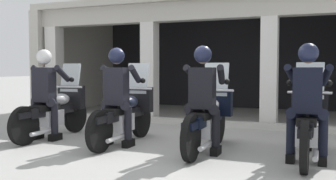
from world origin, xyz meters
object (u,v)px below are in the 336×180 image
police_officer_far_left (45,86)px  motorcycle_center_left (126,113)px  police_officer_center_right (203,90)px  police_officer_center_left (117,88)px  police_officer_far_right (308,93)px  motorcycle_center_right (208,118)px  motorcycle_far_right (308,123)px  motorcycle_far_left (56,110)px

police_officer_far_left → motorcycle_center_left: 1.53m
police_officer_center_right → motorcycle_center_left: bearing=177.7°
police_officer_center_left → police_officer_far_right: bearing=7.8°
motorcycle_center_right → police_officer_far_right: size_ratio=1.29×
motorcycle_center_left → police_officer_center_right: (1.44, -0.30, 0.44)m
motorcycle_far_right → motorcycle_center_right: bearing=-173.4°
motorcycle_center_left → police_officer_far_right: 2.93m
police_officer_center_left → motorcycle_center_right: size_ratio=0.78×
motorcycle_center_left → motorcycle_far_right: same height
police_officer_far_left → motorcycle_center_right: (2.88, 0.26, -0.44)m
motorcycle_far_right → police_officer_far_right: bearing=-82.4°
motorcycle_far_right → police_officer_far_right: size_ratio=1.29×
motorcycle_far_left → police_officer_center_right: bearing=3.7°
motorcycle_center_left → police_officer_far_right: bearing=2.2°
motorcycle_center_right → police_officer_far_right: police_officer_far_right is taller
motorcycle_far_left → police_officer_center_left: 1.53m
motorcycle_center_left → motorcycle_center_right: bearing=8.1°
motorcycle_far_left → motorcycle_center_right: same height
police_officer_far_left → motorcycle_far_right: bearing=12.9°
motorcycle_far_left → police_officer_center_left: (1.44, -0.29, 0.44)m
motorcycle_center_left → police_officer_center_right: size_ratio=1.29×
motorcycle_center_left → police_officer_center_left: police_officer_center_left is taller
motorcycle_far_left → police_officer_far_right: (4.32, -0.34, 0.44)m
motorcycle_far_right → police_officer_far_right: 0.52m
police_officer_center_left → motorcycle_center_right: 1.53m
police_officer_far_left → police_officer_center_right: 2.88m
motorcycle_far_left → police_officer_far_left: police_officer_far_left is taller
motorcycle_center_left → motorcycle_center_right: (1.44, -0.02, 0.00)m
police_officer_far_left → motorcycle_center_left: police_officer_far_left is taller
motorcycle_far_left → police_officer_center_right: 2.93m
police_officer_center_right → motorcycle_far_right: 1.53m
motorcycle_far_left → police_officer_far_left: size_ratio=1.29×
police_officer_far_left → police_officer_center_right: bearing=9.4°
police_officer_center_left → motorcycle_center_right: police_officer_center_left is taller
police_officer_far_left → police_officer_far_right: same height
motorcycle_center_right → police_officer_far_right: (1.44, -0.31, 0.44)m
motorcycle_center_left → motorcycle_center_right: 1.44m
motorcycle_center_right → motorcycle_far_right: same height
motorcycle_far_left → motorcycle_center_right: size_ratio=1.00×
police_officer_far_left → police_officer_far_right: (4.32, -0.06, 0.00)m
police_officer_center_left → motorcycle_center_right: (1.44, 0.27, -0.44)m
motorcycle_center_left → police_officer_far_right: size_ratio=1.29×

